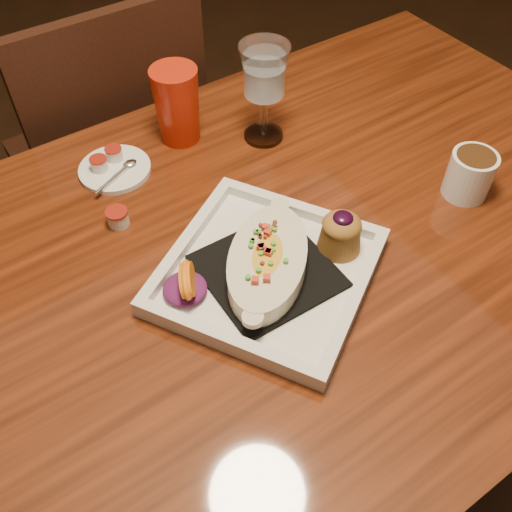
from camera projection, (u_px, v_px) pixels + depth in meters
floor at (257, 443)px, 1.47m from camera, size 7.00×7.00×0.00m
table at (258, 290)px, 0.97m from camera, size 1.50×0.90×0.75m
chair_far at (116, 158)px, 1.42m from camera, size 0.42×0.42×0.93m
plate at (273, 264)px, 0.85m from camera, size 0.40×0.40×0.08m
coffee_mug at (471, 172)px, 0.95m from camera, size 0.11×0.08×0.08m
goblet at (264, 77)px, 0.99m from camera, size 0.09×0.09×0.19m
saucer at (113, 168)px, 1.01m from camera, size 0.13×0.13×0.09m
creamer_loose at (118, 217)px, 0.92m from camera, size 0.04×0.04×0.03m
red_tumbler at (177, 105)px, 1.03m from camera, size 0.09×0.09×0.14m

